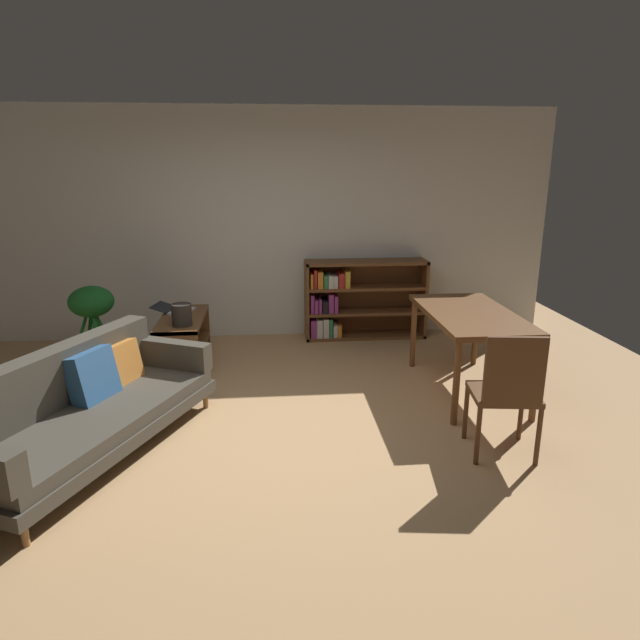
# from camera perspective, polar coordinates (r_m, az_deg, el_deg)

# --- Properties ---
(ground_plane) EXTENTS (8.16, 8.16, 0.00)m
(ground_plane) POSITION_cam_1_polar(r_m,az_deg,el_deg) (4.50, -4.67, -11.55)
(ground_plane) COLOR tan
(back_wall_panel) EXTENTS (6.80, 0.10, 2.70)m
(back_wall_panel) POSITION_cam_1_polar(r_m,az_deg,el_deg) (6.74, -5.25, 9.69)
(back_wall_panel) COLOR silver
(back_wall_panel) RESTS_ON ground_plane
(fabric_couch) EXTENTS (1.62, 2.24, 0.76)m
(fabric_couch) POSITION_cam_1_polar(r_m,az_deg,el_deg) (4.45, -23.19, -8.10)
(fabric_couch) COLOR olive
(fabric_couch) RESTS_ON ground_plane
(media_console) EXTENTS (0.43, 1.05, 0.54)m
(media_console) POSITION_cam_1_polar(r_m,az_deg,el_deg) (5.95, -13.83, -2.30)
(media_console) COLOR brown
(media_console) RESTS_ON ground_plane
(open_laptop) EXTENTS (0.46, 0.38, 0.07)m
(open_laptop) POSITION_cam_1_polar(r_m,az_deg,el_deg) (6.10, -14.67, 1.05)
(open_laptop) COLOR silver
(open_laptop) RESTS_ON media_console
(desk_speaker) EXTENTS (0.19, 0.19, 0.21)m
(desk_speaker) POSITION_cam_1_polar(r_m,az_deg,el_deg) (5.54, -14.02, 0.54)
(desk_speaker) COLOR #2D2823
(desk_speaker) RESTS_ON media_console
(potted_floor_plant) EXTENTS (0.45, 0.50, 0.86)m
(potted_floor_plant) POSITION_cam_1_polar(r_m,az_deg,el_deg) (6.14, -22.31, 0.38)
(potted_floor_plant) COLOR #333338
(potted_floor_plant) RESTS_ON ground_plane
(dining_table) EXTENTS (0.77, 1.46, 0.77)m
(dining_table) POSITION_cam_1_polar(r_m,az_deg,el_deg) (5.23, 15.15, -0.01)
(dining_table) COLOR brown
(dining_table) RESTS_ON ground_plane
(dining_chair_near) EXTENTS (0.51, 0.48, 0.95)m
(dining_chair_near) POSITION_cam_1_polar(r_m,az_deg,el_deg) (4.15, 18.71, -6.72)
(dining_chair_near) COLOR #56351E
(dining_chair_near) RESTS_ON ground_plane
(bookshelf) EXTENTS (1.46, 0.36, 0.94)m
(bookshelf) POSITION_cam_1_polar(r_m,az_deg,el_deg) (6.76, 3.61, 2.13)
(bookshelf) COLOR brown
(bookshelf) RESTS_ON ground_plane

